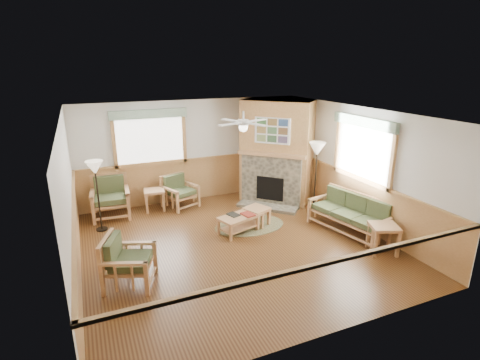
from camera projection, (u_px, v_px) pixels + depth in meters
name	position (u px, v px, depth m)	size (l,w,h in m)	color
floor	(236.00, 244.00, 7.78)	(6.00, 6.00, 0.01)	#533217
ceiling	(235.00, 114.00, 6.97)	(6.00, 6.00, 0.01)	white
wall_back	(192.00, 151.00, 10.00)	(6.00, 0.02, 2.70)	silver
wall_front	(326.00, 249.00, 4.75)	(6.00, 0.02, 2.70)	silver
wall_left	(70.00, 204.00, 6.25)	(0.02, 6.00, 2.70)	silver
wall_right	(357.00, 167.00, 8.50)	(0.02, 6.00, 2.70)	silver
wainscot	(236.00, 220.00, 7.62)	(6.00, 6.00, 1.10)	#AC7B46
fireplace	(277.00, 151.00, 9.94)	(2.20, 2.20, 2.70)	#AC7B46
window_back	(148.00, 108.00, 9.20)	(1.90, 0.16, 1.50)	white
window_right	(367.00, 116.00, 7.96)	(0.16, 1.90, 1.50)	white
ceiling_fan	(243.00, 113.00, 7.36)	(1.24, 1.24, 0.36)	white
sofa	(349.00, 214.00, 8.25)	(0.74, 1.81, 0.83)	tan
armchair_back_left	(110.00, 198.00, 9.03)	(0.87, 0.87, 0.97)	tan
armchair_back_right	(180.00, 192.00, 9.69)	(0.74, 0.74, 0.83)	tan
armchair_left	(129.00, 261.00, 6.28)	(0.77, 0.77, 0.87)	tan
coffee_table	(241.00, 223.00, 8.30)	(0.99, 0.49, 0.40)	tan
end_table_chairs	(155.00, 200.00, 9.49)	(0.49, 0.47, 0.55)	tan
end_table_sofa	(383.00, 239.00, 7.38)	(0.52, 0.50, 0.58)	tan
footstool	(257.00, 216.00, 8.65)	(0.49, 0.49, 0.42)	tan
braided_rug	(250.00, 225.00, 8.67)	(1.66, 1.66, 0.01)	brown
floor_lamp_left	(98.00, 196.00, 8.21)	(0.37, 0.37, 1.62)	black
floor_lamp_right	(315.00, 177.00, 9.30)	(0.41, 0.41, 1.77)	black
book_red	(248.00, 214.00, 8.25)	(0.22, 0.30, 0.03)	maroon
book_dark	(233.00, 214.00, 8.24)	(0.20, 0.27, 0.03)	black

